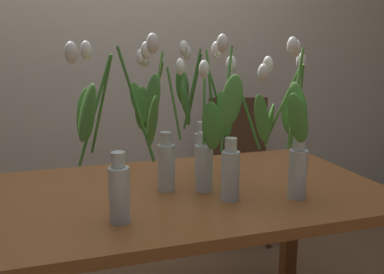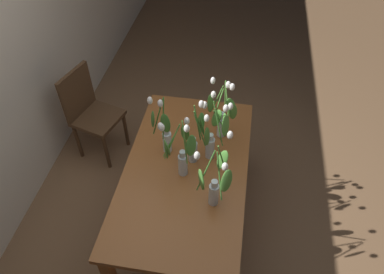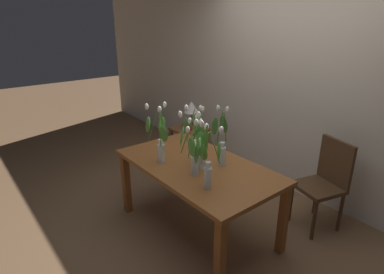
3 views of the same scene
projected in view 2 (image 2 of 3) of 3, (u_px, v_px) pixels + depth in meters
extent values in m
plane|color=brown|center=(187.00, 222.00, 3.20)|extent=(18.00, 18.00, 0.00)
cube|color=brown|center=(186.00, 170.00, 2.69)|extent=(1.60, 0.90, 0.04)
cube|color=brown|center=(241.00, 140.00, 3.42)|extent=(0.07, 0.07, 0.70)
cube|color=brown|center=(160.00, 131.00, 3.51)|extent=(0.07, 0.07, 0.70)
cylinder|color=silver|center=(193.00, 152.00, 2.67)|extent=(0.07, 0.07, 0.18)
cylinder|color=silver|center=(193.00, 141.00, 2.59)|extent=(0.04, 0.04, 0.05)
cylinder|color=silver|center=(193.00, 154.00, 2.69)|extent=(0.06, 0.06, 0.11)
cylinder|color=#3D752D|center=(198.00, 123.00, 2.48)|extent=(0.03, 0.05, 0.33)
ellipsoid|color=white|center=(201.00, 104.00, 2.37)|extent=(0.04, 0.04, 0.06)
ellipsoid|color=#427F33|center=(202.00, 126.00, 2.55)|extent=(0.09, 0.06, 0.18)
cylinder|color=#3D752D|center=(199.00, 124.00, 2.52)|extent=(0.07, 0.07, 0.28)
ellipsoid|color=white|center=(205.00, 105.00, 2.43)|extent=(0.04, 0.04, 0.06)
ellipsoid|color=#427F33|center=(201.00, 123.00, 2.58)|extent=(0.09, 0.08, 0.17)
cylinder|color=#3D752D|center=(200.00, 131.00, 2.48)|extent=(0.04, 0.09, 0.26)
ellipsoid|color=white|center=(207.00, 118.00, 2.36)|extent=(0.04, 0.04, 0.06)
ellipsoid|color=#427F33|center=(207.00, 136.00, 2.52)|extent=(0.08, 0.06, 0.17)
cylinder|color=silver|center=(183.00, 165.00, 2.58)|extent=(0.07, 0.07, 0.18)
cylinder|color=silver|center=(183.00, 154.00, 2.50)|extent=(0.04, 0.04, 0.05)
cylinder|color=silver|center=(183.00, 168.00, 2.60)|extent=(0.06, 0.06, 0.11)
cylinder|color=#56933D|center=(171.00, 141.00, 2.39)|extent=(0.05, 0.12, 0.28)
ellipsoid|color=white|center=(160.00, 126.00, 2.27)|extent=(0.04, 0.04, 0.06)
ellipsoid|color=#427F33|center=(166.00, 149.00, 2.39)|extent=(0.07, 0.06, 0.17)
cylinder|color=#56933D|center=(185.00, 138.00, 2.43)|extent=(0.05, 0.03, 0.27)
ellipsoid|color=white|center=(187.00, 121.00, 2.34)|extent=(0.04, 0.04, 0.06)
ellipsoid|color=#427F33|center=(185.00, 133.00, 2.46)|extent=(0.08, 0.08, 0.18)
cylinder|color=#56933D|center=(185.00, 143.00, 2.35)|extent=(0.08, 0.05, 0.33)
ellipsoid|color=white|center=(187.00, 129.00, 2.21)|extent=(0.04, 0.04, 0.06)
ellipsoid|color=#427F33|center=(191.00, 146.00, 2.33)|extent=(0.08, 0.07, 0.18)
cylinder|color=#56933D|center=(172.00, 142.00, 2.38)|extent=(0.07, 0.11, 0.29)
ellipsoid|color=white|center=(162.00, 127.00, 2.25)|extent=(0.04, 0.04, 0.06)
ellipsoid|color=#427F33|center=(168.00, 149.00, 2.36)|extent=(0.12, 0.06, 0.18)
cylinder|color=silver|center=(167.00, 142.00, 2.74)|extent=(0.07, 0.07, 0.18)
cylinder|color=silver|center=(166.00, 131.00, 2.66)|extent=(0.04, 0.04, 0.05)
cylinder|color=silver|center=(167.00, 145.00, 2.76)|extent=(0.06, 0.06, 0.11)
cylinder|color=#3D752D|center=(163.00, 119.00, 2.51)|extent=(0.08, 0.01, 0.33)
ellipsoid|color=white|center=(160.00, 103.00, 2.37)|extent=(0.04, 0.04, 0.06)
ellipsoid|color=#427F33|center=(165.00, 123.00, 2.48)|extent=(0.03, 0.08, 0.17)
cylinder|color=#3D752D|center=(158.00, 117.00, 2.54)|extent=(0.05, 0.09, 0.31)
ellipsoid|color=white|center=(150.00, 101.00, 2.42)|extent=(0.04, 0.04, 0.06)
ellipsoid|color=#427F33|center=(153.00, 119.00, 2.50)|extent=(0.10, 0.07, 0.18)
cylinder|color=silver|center=(210.00, 148.00, 2.70)|extent=(0.07, 0.07, 0.18)
cylinder|color=silver|center=(211.00, 137.00, 2.62)|extent=(0.04, 0.04, 0.05)
cylinder|color=silver|center=(210.00, 151.00, 2.72)|extent=(0.06, 0.06, 0.11)
cylinder|color=#3D752D|center=(218.00, 124.00, 2.46)|extent=(0.08, 0.09, 0.34)
ellipsoid|color=white|center=(226.00, 108.00, 2.30)|extent=(0.04, 0.04, 0.06)
ellipsoid|color=#4C8E38|center=(225.00, 126.00, 2.45)|extent=(0.10, 0.07, 0.18)
cylinder|color=#3D752D|center=(221.00, 122.00, 2.54)|extent=(0.06, 0.11, 0.24)
ellipsoid|color=white|center=(231.00, 106.00, 2.46)|extent=(0.04, 0.04, 0.06)
ellipsoid|color=#4C8E38|center=(225.00, 121.00, 2.58)|extent=(0.11, 0.05, 0.18)
cylinder|color=silver|center=(214.00, 194.00, 2.41)|extent=(0.07, 0.07, 0.18)
cylinder|color=silver|center=(214.00, 184.00, 2.32)|extent=(0.04, 0.04, 0.05)
cylinder|color=silver|center=(213.00, 197.00, 2.43)|extent=(0.06, 0.06, 0.11)
cylinder|color=#3D752D|center=(222.00, 160.00, 2.23)|extent=(0.10, 0.07, 0.34)
ellipsoid|color=white|center=(230.00, 135.00, 2.13)|extent=(0.04, 0.04, 0.06)
ellipsoid|color=#4C8E38|center=(222.00, 160.00, 2.31)|extent=(0.07, 0.11, 0.18)
cylinder|color=#3D752D|center=(206.00, 171.00, 2.19)|extent=(0.07, 0.10, 0.32)
ellipsoid|color=white|center=(197.00, 156.00, 2.05)|extent=(0.04, 0.04, 0.06)
ellipsoid|color=#4C8E38|center=(201.00, 180.00, 2.18)|extent=(0.09, 0.07, 0.18)
cylinder|color=#3D752D|center=(219.00, 177.00, 2.16)|extent=(0.12, 0.06, 0.32)
ellipsoid|color=white|center=(225.00, 167.00, 2.00)|extent=(0.04, 0.04, 0.06)
ellipsoid|color=#4C8E38|center=(226.00, 181.00, 2.14)|extent=(0.09, 0.08, 0.18)
cylinder|color=silver|center=(221.00, 127.00, 2.86)|extent=(0.07, 0.07, 0.18)
cylinder|color=silver|center=(222.00, 116.00, 2.78)|extent=(0.04, 0.04, 0.05)
cylinder|color=silver|center=(221.00, 129.00, 2.88)|extent=(0.06, 0.06, 0.11)
cylinder|color=#56933D|center=(217.00, 99.00, 2.70)|extent=(0.05, 0.09, 0.28)
ellipsoid|color=white|center=(213.00, 81.00, 2.61)|extent=(0.04, 0.04, 0.06)
ellipsoid|color=#4C8E38|center=(210.00, 103.00, 2.73)|extent=(0.08, 0.06, 0.17)
cylinder|color=#56933D|center=(218.00, 106.00, 2.64)|extent=(0.10, 0.07, 0.27)
ellipsoid|color=white|center=(213.00, 95.00, 2.51)|extent=(0.04, 0.04, 0.06)
ellipsoid|color=#4C8E38|center=(217.00, 118.00, 2.66)|extent=(0.06, 0.11, 0.18)
cylinder|color=#56933D|center=(227.00, 103.00, 2.62)|extent=(0.08, 0.06, 0.34)
ellipsoid|color=white|center=(232.00, 87.00, 2.47)|extent=(0.04, 0.04, 0.06)
ellipsoid|color=#4C8E38|center=(233.00, 111.00, 2.65)|extent=(0.08, 0.09, 0.18)
cylinder|color=#56933D|center=(225.00, 102.00, 2.64)|extent=(0.05, 0.03, 0.34)
ellipsoid|color=white|center=(228.00, 85.00, 2.50)|extent=(0.04, 0.04, 0.06)
ellipsoid|color=#4C8E38|center=(231.00, 107.00, 2.63)|extent=(0.06, 0.11, 0.18)
cube|color=#4C331E|center=(98.00, 118.00, 3.49)|extent=(0.49, 0.49, 0.04)
cylinder|color=#4C331E|center=(126.00, 130.00, 3.71)|extent=(0.04, 0.04, 0.43)
cylinder|color=#4C331E|center=(106.00, 152.00, 3.50)|extent=(0.04, 0.04, 0.43)
cylinder|color=#4C331E|center=(98.00, 120.00, 3.81)|extent=(0.04, 0.04, 0.43)
cylinder|color=#4C331E|center=(78.00, 141.00, 3.60)|extent=(0.04, 0.04, 0.43)
cube|color=#4C331E|center=(77.00, 93.00, 3.36)|extent=(0.39, 0.14, 0.46)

